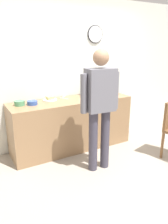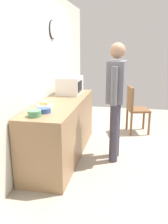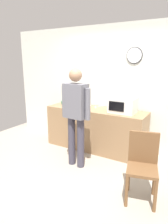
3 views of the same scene
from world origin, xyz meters
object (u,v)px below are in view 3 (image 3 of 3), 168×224
at_px(person_standing, 76,111).
at_px(microwave, 123,105).
at_px(salad_bowl, 70,104).
at_px(spoon_utensil, 101,106).
at_px(sandwich_plate, 86,105).
at_px(wooden_chair, 143,163).
at_px(fork_utensil, 95,107).
at_px(cereal_bowl, 65,102).

bearing_deg(person_standing, microwave, 56.78).
bearing_deg(salad_bowl, spoon_utensil, 21.53).
height_order(microwave, spoon_utensil, microwave).
distance_m(sandwich_plate, salad_bowl, 0.37).
bearing_deg(sandwich_plate, microwave, -8.82).
relative_size(microwave, wooden_chair, 0.53).
bearing_deg(person_standing, wooden_chair, -13.53).
bearing_deg(microwave, salad_bowl, 179.35).
distance_m(fork_utensil, person_standing, 0.98).
relative_size(person_standing, wooden_chair, 1.86).
height_order(salad_bowl, spoon_utensil, salad_bowl).
bearing_deg(salad_bowl, person_standing, -50.03).
bearing_deg(salad_bowl, wooden_chair, -30.24).
height_order(cereal_bowl, person_standing, person_standing).
bearing_deg(person_standing, salad_bowl, 129.97).
relative_size(salad_bowl, spoon_utensil, 0.96).
bearing_deg(sandwich_plate, person_standing, -69.37).
xyz_separation_m(microwave, cereal_bowl, (-1.45, 0.07, -0.11)).
relative_size(sandwich_plate, cereal_bowl, 1.46).
xyz_separation_m(person_standing, wooden_chair, (1.27, -0.31, -0.51)).
xyz_separation_m(fork_utensil, spoon_utensil, (0.07, 0.15, 0.00)).
xyz_separation_m(microwave, person_standing, (-0.55, -0.84, -0.01)).
xyz_separation_m(spoon_utensil, person_standing, (0.04, -1.11, 0.14)).
xyz_separation_m(salad_bowl, wooden_chair, (1.98, -1.16, -0.40)).
distance_m(microwave, cereal_bowl, 1.45).
relative_size(spoon_utensil, wooden_chair, 0.18).
height_order(salad_bowl, fork_utensil, salad_bowl).
relative_size(salad_bowl, person_standing, 0.09).
distance_m(cereal_bowl, spoon_utensil, 0.88).
relative_size(microwave, sandwich_plate, 2.10).
distance_m(microwave, salad_bowl, 1.27).
xyz_separation_m(sandwich_plate, fork_utensil, (0.25, -0.02, -0.02)).
bearing_deg(wooden_chair, fork_utensil, 137.55).
distance_m(microwave, spoon_utensil, 0.67).
xyz_separation_m(sandwich_plate, person_standing, (0.37, -0.98, 0.12)).
height_order(microwave, cereal_bowl, microwave).
height_order(microwave, sandwich_plate, microwave).
bearing_deg(microwave, spoon_utensil, 154.83).
bearing_deg(person_standing, cereal_bowl, 134.78).
bearing_deg(wooden_chair, microwave, 122.33).
bearing_deg(wooden_chair, person_standing, 166.47).
bearing_deg(fork_utensil, spoon_utensil, 65.21).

